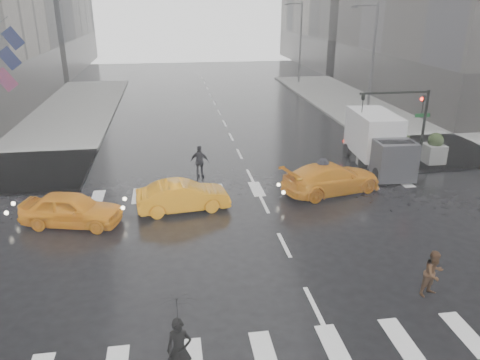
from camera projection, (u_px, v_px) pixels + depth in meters
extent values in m
plane|color=black|center=(284.00, 245.00, 18.64)|extent=(120.00, 120.00, 0.00)
cube|color=gray|center=(469.00, 121.00, 37.49)|extent=(35.00, 35.00, 0.15)
cube|color=#2A2826|center=(380.00, 48.00, 73.59)|extent=(26.05, 26.05, 4.40)
cylinder|color=black|center=(423.00, 129.00, 26.61)|extent=(0.16, 0.16, 4.50)
cylinder|color=black|center=(395.00, 93.00, 25.56)|extent=(4.00, 0.12, 0.12)
imported|color=black|center=(423.00, 104.00, 26.06)|extent=(0.16, 0.20, 1.00)
imported|color=black|center=(363.00, 103.00, 25.49)|extent=(0.16, 0.20, 1.00)
sphere|color=#FF190C|center=(422.00, 99.00, 25.94)|extent=(0.20, 0.20, 0.20)
cube|color=#0C541D|center=(422.00, 115.00, 26.62)|extent=(0.90, 0.03, 0.22)
cylinder|color=#59595B|center=(372.00, 66.00, 35.17)|extent=(0.20, 0.20, 9.00)
cylinder|color=#59595B|center=(366.00, 5.00, 33.51)|extent=(1.80, 0.12, 0.12)
cube|color=#59595B|center=(354.00, 7.00, 33.42)|extent=(0.50, 0.22, 0.15)
cylinder|color=#59595B|center=(300.00, 44.00, 53.63)|extent=(0.20, 0.20, 9.00)
cylinder|color=#59595B|center=(294.00, 4.00, 51.96)|extent=(1.80, 0.12, 0.12)
cube|color=#59595B|center=(286.00, 5.00, 51.87)|extent=(0.50, 0.22, 0.15)
cube|color=gray|center=(369.00, 157.00, 26.93)|extent=(1.10, 1.10, 1.10)
sphere|color=black|center=(371.00, 143.00, 26.65)|extent=(0.90, 0.90, 0.90)
cube|color=gray|center=(402.00, 155.00, 27.21)|extent=(1.10, 1.10, 1.10)
sphere|color=black|center=(403.00, 142.00, 26.93)|extent=(0.90, 0.90, 0.90)
cube|color=gray|center=(434.00, 154.00, 27.49)|extent=(1.10, 1.10, 1.10)
sphere|color=black|center=(436.00, 140.00, 27.21)|extent=(0.90, 0.90, 0.90)
cube|color=#AD2318|center=(6.00, 80.00, 30.73)|extent=(1.54, 0.02, 1.66)
cube|color=#0F1539|center=(10.00, 58.00, 31.68)|extent=(1.54, 0.02, 1.66)
cube|color=#0F1539|center=(13.00, 38.00, 32.64)|extent=(1.54, 0.02, 1.66)
imported|color=black|center=(179.00, 349.00, 11.80)|extent=(0.67, 0.47, 1.76)
imported|color=black|center=(177.00, 313.00, 11.40)|extent=(1.03, 1.05, 0.88)
imported|color=#472C19|center=(434.00, 273.00, 15.22)|extent=(0.94, 0.83, 1.61)
imported|color=black|center=(200.00, 162.00, 25.45)|extent=(1.22, 0.98, 1.81)
imported|color=black|center=(322.00, 175.00, 23.57)|extent=(1.24, 0.84, 1.76)
imported|color=orange|center=(71.00, 209.00, 20.09)|extent=(4.57, 2.72, 1.46)
imported|color=orange|center=(183.00, 196.00, 21.51)|extent=(4.37, 1.96, 1.39)
imported|color=orange|center=(332.00, 178.00, 23.54)|extent=(4.96, 3.20, 1.50)
cube|color=silver|center=(373.00, 133.00, 27.38)|extent=(2.16, 4.14, 2.43)
cube|color=#323337|center=(394.00, 160.00, 24.98)|extent=(2.07, 1.62, 2.07)
cube|color=black|center=(396.00, 149.00, 24.75)|extent=(1.80, 0.81, 0.81)
cylinder|color=black|center=(377.00, 175.00, 24.94)|extent=(0.25, 0.81, 0.81)
cylinder|color=black|center=(411.00, 173.00, 25.20)|extent=(0.25, 0.81, 0.81)
cylinder|color=black|center=(363.00, 163.00, 26.77)|extent=(0.25, 0.81, 0.81)
cylinder|color=black|center=(394.00, 162.00, 27.03)|extent=(0.25, 0.81, 0.81)
cylinder|color=black|center=(347.00, 150.00, 29.09)|extent=(0.25, 0.81, 0.81)
cylinder|color=black|center=(376.00, 149.00, 29.36)|extent=(0.25, 0.81, 0.81)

